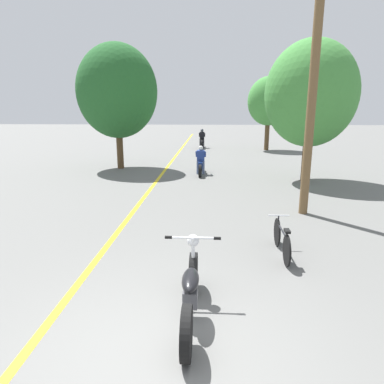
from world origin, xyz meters
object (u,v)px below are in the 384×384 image
Objects in this scene: motorcycle_foreground at (191,291)px; motorcycle_rider_lead at (201,163)px; roadside_tree_right_far at (269,101)px; motorcycle_rider_far at (202,141)px; roadside_tree_left at (117,91)px; bicycle_parked at (282,240)px; roadside_tree_right_near at (311,94)px; utility_pole at (312,92)px.

motorcycle_foreground is 11.12m from motorcycle_rider_lead.
motorcycle_rider_lead reaches higher than motorcycle_foreground.
roadside_tree_right_far is 5.59m from motorcycle_rider_far.
motorcycle_foreground is at bearing -70.95° from roadside_tree_left.
motorcycle_rider_far is 1.35× the size of bicycle_parked.
roadside_tree_right_far is at bearing -12.54° from motorcycle_rider_far.
roadside_tree_left is (-8.45, 2.53, 0.23)m from roadside_tree_right_near.
roadside_tree_left reaches higher than motorcycle_rider_lead.
roadside_tree_right_near reaches higher than roadside_tree_right_far.
roadside_tree_left is at bearing 109.05° from motorcycle_foreground.
roadside_tree_right_near reaches higher than motorcycle_foreground.
utility_pole is at bearing -61.79° from motorcycle_rider_lead.
motorcycle_foreground is at bearing -126.96° from bicycle_parked.
motorcycle_foreground is 1.01× the size of motorcycle_rider_far.
motorcycle_foreground is at bearing -88.83° from motorcycle_rider_lead.
roadside_tree_right_far is 11.82m from roadside_tree_left.
utility_pole reaches higher than roadside_tree_right_far.
roadside_tree_right_far is at bearing 78.50° from motorcycle_foreground.
roadside_tree_right_near is at bearing 75.16° from utility_pole.
roadside_tree_right_near is at bearing -68.52° from motorcycle_rider_far.
roadside_tree_right_far is at bearing 82.32° from bicycle_parked.
utility_pole is at bearing 68.05° from bicycle_parked.
bicycle_parked is (1.95, -8.82, -0.16)m from motorcycle_rider_lead.
roadside_tree_right_near is 10.74m from roadside_tree_right_far.
motorcycle_rider_far reaches higher than motorcycle_rider_lead.
roadside_tree_right_near is 8.60m from bicycle_parked.
motorcycle_rider_far is (-4.64, 11.78, -2.95)m from roadside_tree_right_near.
roadside_tree_left is 10.50m from motorcycle_rider_far.
motorcycle_rider_far is (-0.25, 10.58, 0.05)m from motorcycle_rider_lead.
motorcycle_rider_lead is (-4.43, -9.54, -2.91)m from roadside_tree_right_far.
roadside_tree_left is at bearing 120.68° from bicycle_parked.
roadside_tree_left is at bearing -112.41° from motorcycle_rider_far.
motorcycle_rider_lead is 0.96× the size of motorcycle_rider_far.
roadside_tree_right_far is at bearing 85.24° from utility_pole.
motorcycle_rider_lead is 1.30× the size of bicycle_parked.
utility_pole is 15.46m from roadside_tree_right_far.
roadside_tree_left reaches higher than bicycle_parked.
roadside_tree_right_far reaches higher than motorcycle_rider_lead.
utility_pole is 10.20m from roadside_tree_left.
motorcycle_foreground is 21.70m from motorcycle_rider_far.
utility_pole is 1.10× the size of roadside_tree_left.
motorcycle_rider_far is 19.53m from bicycle_parked.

